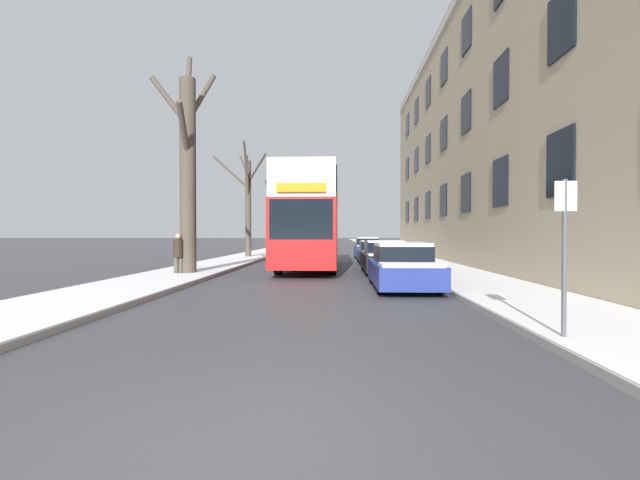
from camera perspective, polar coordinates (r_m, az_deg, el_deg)
The scene contains 14 objects.
ground_plane at distance 3.73m, azimuth -11.99°, elevation -25.88°, with size 320.00×320.00×0.00m, color #424247.
sidewalk_left at distance 56.59m, azimuth -3.81°, elevation -0.77°, with size 3.01×130.00×0.16m.
sidewalk_right at distance 56.43m, azimuth 7.10°, elevation -0.78°, with size 3.01×130.00×0.16m.
terrace_facade_right at distance 25.52m, azimuth 27.55°, elevation 12.99°, with size 9.10×39.04×14.16m.
bare_tree_left_0 at distance 17.80m, azimuth -17.22°, elevation 9.56°, with size 2.35×3.84×9.26m.
bare_tree_left_1 at distance 28.92m, azimuth -9.64°, elevation 5.05°, with size 3.93×2.66×7.47m.
bare_tree_left_2 at distance 40.34m, azimuth -6.02°, elevation 3.36°, with size 2.90×1.71×6.82m.
double_decker_bus at distance 20.48m, azimuth -1.30°, elevation 3.22°, with size 2.59×10.20×4.46m.
parked_car_0 at distance 13.38m, azimuth 10.92°, elevation -3.58°, with size 1.83×4.33×1.40m.
parked_car_1 at distance 18.58m, azimuth 8.55°, elevation -2.34°, with size 1.82×4.44×1.38m.
parked_car_2 at distance 24.21m, azimuth 7.13°, elevation -1.71°, with size 1.70×4.55×1.28m.
parked_car_3 at distance 29.35m, azimuth 6.32°, elevation -1.13°, with size 1.68×3.96×1.43m.
pedestrian_left_sidewalk at distance 17.32m, azimuth -18.37°, elevation -1.70°, with size 0.37×0.37×1.68m.
street_sign_post at distance 7.24m, azimuth 29.82°, elevation -1.26°, with size 0.32×0.07×2.48m.
Camera 1 is at (0.84, -3.23, 1.68)m, focal length 24.00 mm.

